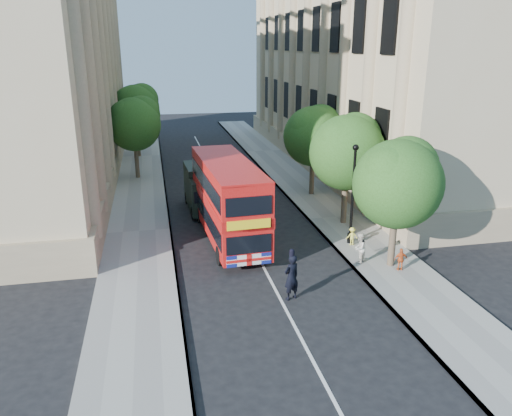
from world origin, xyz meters
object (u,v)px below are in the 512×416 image
double_decker_bus (228,198)px  box_van (204,190)px  lamp_post (353,199)px  police_constable (291,277)px  woman_pedestrian (360,248)px

double_decker_bus → box_van: 5.27m
lamp_post → box_van: 9.98m
double_decker_bus → lamp_post: bearing=-22.2°
police_constable → woman_pedestrian: (4.03, 2.55, -0.12)m
police_constable → woman_pedestrian: size_ratio=1.33×
woman_pedestrian → double_decker_bus: bearing=-83.0°
woman_pedestrian → police_constable: bearing=-11.3°
lamp_post → box_van: lamp_post is taller
box_van → police_constable: size_ratio=2.49×
lamp_post → police_constable: (-4.57, -5.00, -1.53)m
lamp_post → box_van: size_ratio=1.06×
police_constable → lamp_post: bearing=-155.7°
lamp_post → box_van: bearing=133.3°
police_constable → woman_pedestrian: bearing=-170.9°
double_decker_bus → box_van: double_decker_bus is taller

